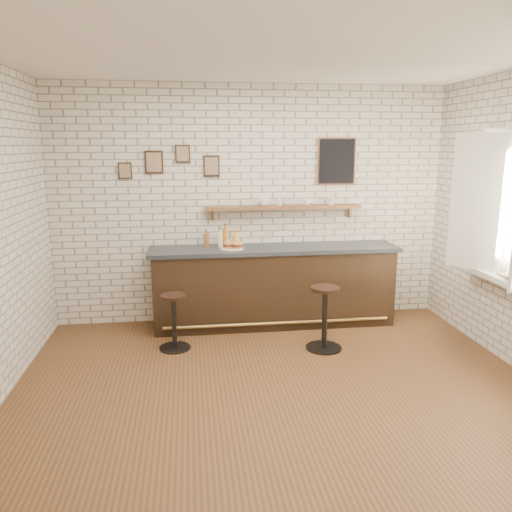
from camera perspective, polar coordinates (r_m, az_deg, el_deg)
The scene contains 21 objects.
ground at distance 4.94m, azimuth 2.47°, elevation -14.64°, with size 5.00×5.00×0.00m, color brown.
bar_counter at distance 6.35m, azimuth 2.06°, elevation -3.42°, with size 3.10×0.65×1.01m.
sandwich_plate at distance 6.11m, azimuth -2.75°, elevation 0.86°, with size 0.28×0.28×0.01m, color white.
ciabatta_sandwich at distance 6.10m, azimuth -2.65°, elevation 1.29°, with size 0.25×0.17×0.08m.
potato_chips at distance 6.11m, azimuth -2.86°, elevation 0.93°, with size 0.26×0.18×0.00m.
bitters_bottle_brown at distance 6.25m, azimuth -5.71°, elevation 1.83°, with size 0.07×0.07×0.21m.
bitters_bottle_white at distance 6.26m, azimuth -4.08°, elevation 1.97°, with size 0.06×0.06×0.24m.
bitters_bottle_amber at distance 6.26m, azimuth -3.55°, elevation 2.17°, with size 0.07×0.07×0.29m.
condiment_bottle_yellow at distance 6.28m, azimuth -2.38°, elevation 1.89°, with size 0.06×0.06×0.20m.
bar_stool_left at distance 5.70m, azimuth -9.35°, elevation -7.22°, with size 0.35×0.35×0.64m.
bar_stool_right at distance 5.66m, azimuth 7.85°, elevation -6.80°, with size 0.40×0.40×0.73m.
wall_shelf at distance 6.38m, azimuth 3.15°, elevation 5.56°, with size 2.00×0.18×0.18m.
shelf_cup_a at distance 6.33m, azimuth 0.96°, elevation 6.18°, with size 0.13×0.13×0.10m, color white.
shelf_cup_b at distance 6.36m, azimuth 2.70°, elevation 6.13°, with size 0.09×0.09×0.09m, color white.
shelf_cup_c at distance 6.43m, azimuth 5.77°, elevation 6.16°, with size 0.11×0.11×0.09m, color white.
shelf_cup_d at distance 6.51m, azimuth 8.58°, elevation 6.19°, with size 0.10×0.10×0.09m, color white.
back_wall_decor at distance 6.38m, azimuth 1.52°, elevation 10.69°, with size 2.96×0.02×0.56m.
window_sill at distance 5.77m, azimuth 26.18°, elevation -2.33°, with size 0.20×1.35×0.06m.
casement_window at distance 5.62m, azimuth 26.55°, elevation 5.06°, with size 0.40×1.30×1.56m.
book_lower at distance 5.70m, azimuth 26.40°, elevation -2.11°, with size 0.17×0.22×0.02m, color tan.
book_upper at distance 5.68m, azimuth 26.53°, elevation -1.98°, with size 0.15×0.21×0.02m, color tan.
Camera 1 is at (-0.79, -4.32, 2.26)m, focal length 35.00 mm.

